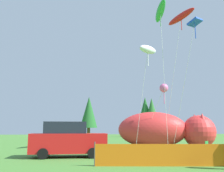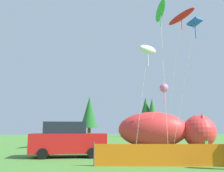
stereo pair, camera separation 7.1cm
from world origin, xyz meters
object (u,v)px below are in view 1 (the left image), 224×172
Objects in this scene: inflatable_cat at (164,131)px; kite_blue_box at (194,25)px; parked_car at (68,140)px; kite_white_ghost at (148,50)px; kite_red_lizard at (181,17)px; kite_pink_octopus at (164,88)px; folding_chair at (205,147)px; kite_green_fish at (160,12)px.

kite_blue_box is at bearing -55.99° from inflatable_cat.
parked_car is 9.22m from kite_white_ghost.
kite_pink_octopus is at bearing -154.49° from kite_red_lizard.
inflatable_cat is at bearing -34.35° from folding_chair.
kite_green_fish reaches higher than kite_blue_box.
kite_red_lizard is 1.26× the size of kite_blue_box.
inflatable_cat is 10.04m from kite_green_fish.
kite_pink_octopus is 7.34m from kite_red_lizard.
kite_white_ghost is at bearing -161.91° from kite_green_fish.
kite_red_lizard is 6.30m from kite_white_ghost.
inflatable_cat is at bearing 107.36° from kite_blue_box.
parked_car is 15.49m from kite_red_lizard.
kite_green_fish is at bearing -142.75° from kite_red_lizard.
folding_chair is 6.19m from inflatable_cat.
inflatable_cat is at bearing 71.04° from kite_green_fish.
kite_red_lizard is at bearing -52.63° from folding_chair.
kite_pink_octopus is (-0.51, -1.74, 3.45)m from inflatable_cat.
kite_red_lizard is (9.82, 5.26, 10.75)m from parked_car.
kite_pink_octopus is (-0.89, 4.37, 4.35)m from folding_chair.
inflatable_cat is (-0.38, 6.11, 0.89)m from folding_chair.
kite_blue_box is at bearing -30.95° from kite_green_fish.
parked_car is 0.44× the size of kite_blue_box.
parked_car is 9.41m from kite_pink_octopus.
kite_green_fish is at bearing 25.00° from parked_car.
kite_green_fish is 3.53m from kite_red_lizard.
parked_car is 0.54× the size of kite_white_ghost.
folding_chair is 9.21m from kite_blue_box.
inflatable_cat is 0.67× the size of kite_red_lizard.
kite_red_lizard is 4.15m from kite_blue_box.
kite_blue_box is (1.26, -4.04, 8.04)m from inflatable_cat.
kite_green_fish is 1.46× the size of kite_white_ghost.
kite_pink_octopus is 0.45× the size of kite_green_fish.
kite_red_lizard reaches higher than kite_pink_octopus.
kite_green_fish is 0.93× the size of kite_red_lizard.
folding_chair is 0.07× the size of kite_red_lizard.
kite_white_ghost reaches higher than inflatable_cat.
kite_pink_octopus is 3.51m from kite_white_ghost.
kite_green_fish reaches higher than kite_white_ghost.
kite_red_lizard reaches higher than folding_chair.
kite_pink_octopus is at bearing -26.45° from folding_chair.
kite_pink_octopus reaches higher than inflatable_cat.
kite_white_ghost is at bearing 165.38° from kite_blue_box.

